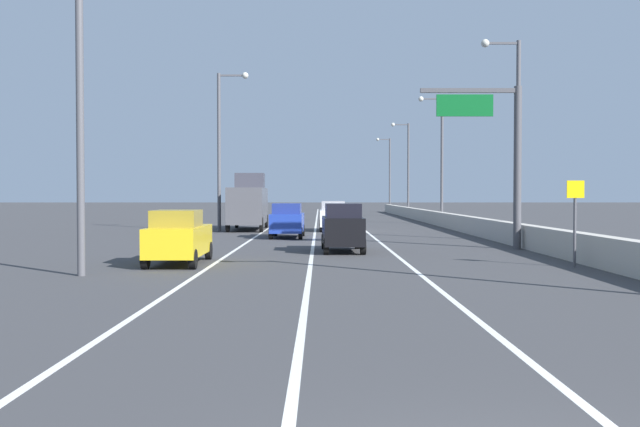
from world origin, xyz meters
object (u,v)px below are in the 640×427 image
Objects in this scene: lamp_post_left_near at (84,75)px; lamp_post_right_second at (510,126)px; speed_advisory_sign at (572,216)px; lamp_post_right_third at (436,151)px; car_yellow_3 at (175,237)px; overhead_sign_gantry at (498,147)px; car_blue_2 at (284,221)px; lamp_post_left_mid at (219,141)px; car_white_1 at (330,216)px; lamp_post_right_fifth at (385,170)px; box_truck at (245,204)px; car_black_0 at (339,228)px; lamp_post_right_fourth at (403,163)px.

lamp_post_right_second is at bearing 43.57° from lamp_post_left_near.
lamp_post_right_third is (1.30, 36.74, 4.41)m from speed_advisory_sign.
overhead_sign_gantry is at bearing 28.58° from car_yellow_3.
lamp_post_right_second is 13.72m from car_blue_2.
lamp_post_right_third reaches higher than car_blue_2.
car_white_1 is at bearing 4.13° from lamp_post_left_mid.
car_yellow_3 is (-15.50, -12.94, -5.20)m from lamp_post_right_second.
box_truck is at bearing -105.31° from lamp_post_right_fifth.
lamp_post_left_near is 6.73m from car_yellow_3.
lamp_post_right_second is at bearing 39.84° from car_yellow_3.
car_white_1 is at bearing 75.99° from car_yellow_3.
car_black_0 is at bearing 138.86° from speed_advisory_sign.
overhead_sign_gantry is 0.94× the size of box_truck.
lamp_post_right_third is 31.69m from car_black_0.
lamp_post_left_mid is at bearing 122.79° from car_blue_2.
lamp_post_right_third is 1.00× the size of lamp_post_right_fifth.
overhead_sign_gantry is 0.69× the size of lamp_post_left_mid.
lamp_post_right_fourth is at bearing 90.49° from lamp_post_right_second.
box_truck is (-13.92, 26.77, 0.10)m from speed_advisory_sign.
lamp_post_right_fifth is 2.33× the size of car_yellow_3.
lamp_post_right_fifth is 57.95m from car_white_1.
lamp_post_right_fourth is at bearing -90.06° from lamp_post_right_fifth.
lamp_post_right_fourth reaches higher than car_black_0.
car_white_1 is (-7.92, 25.13, -0.74)m from speed_advisory_sign.
lamp_post_right_second is 22.69m from lamp_post_right_third.
car_blue_2 is at bearing 121.89° from speed_advisory_sign.
overhead_sign_gantry is 6.13m from lamp_post_right_second.
lamp_post_left_mid is (-15.46, 24.58, 4.41)m from speed_advisory_sign.
lamp_post_right_third reaches higher than car_black_0.
lamp_post_right_third is at bearing 87.97° from speed_advisory_sign.
overhead_sign_gantry is at bearing -65.85° from car_white_1.
lamp_post_right_fifth is 2.54× the size of car_black_0.
car_black_0 is 0.99× the size of car_blue_2.
lamp_post_right_fourth and lamp_post_left_mid have the same top height.
car_white_1 is (-9.51, 11.08, -5.15)m from lamp_post_right_second.
lamp_post_right_fourth reaches higher than overhead_sign_gantry.
speed_advisory_sign is 0.69× the size of car_white_1.
lamp_post_right_third is 18.70m from box_truck.
car_black_0 is at bearing -96.85° from lamp_post_right_fifth.
car_yellow_3 is 0.58× the size of box_truck.
overhead_sign_gantry reaches higher than car_white_1.
lamp_post_right_fourth is at bearing 75.47° from car_yellow_3.
car_blue_2 is at bearing -71.43° from box_truck.
lamp_post_right_second is at bearing -89.51° from lamp_post_right_fourth.
speed_advisory_sign reaches higher than car_yellow_3.
lamp_post_right_second is at bearing 37.49° from car_black_0.
lamp_post_left_near is 1.00× the size of lamp_post_left_mid.
lamp_post_right_fourth is 53.61m from car_black_0.
box_truck is (-0.01, 25.66, 0.88)m from car_yellow_3.
car_white_1 is at bearing 130.64° from lamp_post_right_second.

